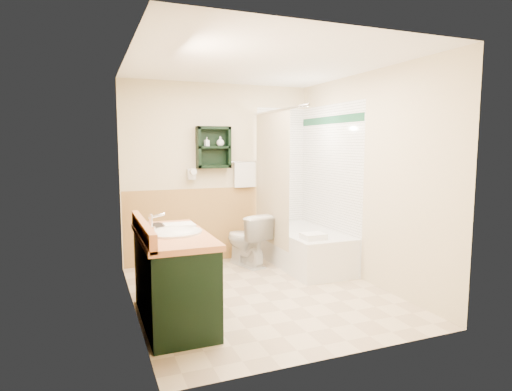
% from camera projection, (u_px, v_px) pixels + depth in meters
% --- Properties ---
extents(floor, '(3.00, 3.00, 0.00)m').
position_uv_depth(floor, '(261.00, 293.00, 4.58)').
color(floor, beige).
rests_on(floor, ground).
extents(back_wall, '(2.60, 0.04, 2.40)m').
position_uv_depth(back_wall, '(219.00, 173.00, 5.84)').
color(back_wall, '#F0E5BC').
rests_on(back_wall, ground).
extents(left_wall, '(0.04, 3.00, 2.40)m').
position_uv_depth(left_wall, '(129.00, 186.00, 3.96)').
color(left_wall, '#F0E5BC').
rests_on(left_wall, ground).
extents(right_wall, '(0.04, 3.00, 2.40)m').
position_uv_depth(right_wall, '(367.00, 178.00, 4.92)').
color(right_wall, '#F0E5BC').
rests_on(right_wall, ground).
extents(ceiling, '(2.60, 3.00, 0.04)m').
position_uv_depth(ceiling, '(261.00, 61.00, 4.30)').
color(ceiling, white).
rests_on(ceiling, back_wall).
extents(wainscot_left, '(2.98, 2.98, 1.00)m').
position_uv_depth(wainscot_left, '(135.00, 259.00, 4.05)').
color(wainscot_left, tan).
rests_on(wainscot_left, left_wall).
extents(wainscot_back, '(2.58, 2.58, 1.00)m').
position_uv_depth(wainscot_back, '(220.00, 224.00, 5.89)').
color(wainscot_back, tan).
rests_on(wainscot_back, back_wall).
extents(mirror_frame, '(1.30, 1.30, 1.00)m').
position_uv_depth(mirror_frame, '(141.00, 155.00, 3.43)').
color(mirror_frame, '#965731').
rests_on(mirror_frame, left_wall).
extents(mirror_glass, '(1.20, 1.20, 0.90)m').
position_uv_depth(mirror_glass, '(141.00, 155.00, 3.43)').
color(mirror_glass, white).
rests_on(mirror_glass, left_wall).
extents(tile_right, '(1.50, 1.50, 2.10)m').
position_uv_depth(tile_right, '(329.00, 186.00, 5.62)').
color(tile_right, white).
rests_on(tile_right, right_wall).
extents(tile_back, '(0.95, 0.95, 2.10)m').
position_uv_depth(tile_back, '(287.00, 182.00, 6.19)').
color(tile_back, white).
rests_on(tile_back, back_wall).
extents(tile_accent, '(1.50, 1.50, 0.10)m').
position_uv_depth(tile_accent, '(330.00, 120.00, 5.52)').
color(tile_accent, '#14472C').
rests_on(tile_accent, right_wall).
extents(wall_shelf, '(0.45, 0.15, 0.55)m').
position_uv_depth(wall_shelf, '(214.00, 147.00, 5.66)').
color(wall_shelf, black).
rests_on(wall_shelf, back_wall).
extents(hair_dryer, '(0.10, 0.24, 0.18)m').
position_uv_depth(hair_dryer, '(191.00, 174.00, 5.61)').
color(hair_dryer, silver).
rests_on(hair_dryer, back_wall).
extents(towel_bar, '(0.40, 0.06, 0.40)m').
position_uv_depth(towel_bar, '(244.00, 162.00, 5.89)').
color(towel_bar, white).
rests_on(towel_bar, back_wall).
extents(curtain_rod, '(0.03, 1.60, 0.03)m').
position_uv_depth(curtain_rod, '(278.00, 111.00, 5.23)').
color(curtain_rod, silver).
rests_on(curtain_rod, back_wall).
extents(shower_curtain, '(1.05, 1.05, 1.70)m').
position_uv_depth(shower_curtain, '(272.00, 179.00, 5.49)').
color(shower_curtain, '#C1B792').
rests_on(shower_curtain, curtain_rod).
extents(vanity, '(0.59, 1.27, 0.81)m').
position_uv_depth(vanity, '(174.00, 277.00, 3.83)').
color(vanity, black).
rests_on(vanity, ground).
extents(bathtub, '(0.71, 1.50, 0.47)m').
position_uv_depth(bathtub, '(303.00, 248.00, 5.61)').
color(bathtub, white).
rests_on(bathtub, ground).
extents(toilet, '(0.56, 0.78, 0.68)m').
position_uv_depth(toilet, '(246.00, 240.00, 5.61)').
color(toilet, white).
rests_on(toilet, ground).
extents(counter_towel, '(0.28, 0.22, 0.04)m').
position_uv_depth(counter_towel, '(179.00, 226.00, 4.00)').
color(counter_towel, white).
rests_on(counter_towel, vanity).
extents(vanity_book, '(0.17, 0.10, 0.24)m').
position_uv_depth(vanity_book, '(149.00, 216.00, 3.95)').
color(vanity_book, black).
rests_on(vanity_book, vanity).
extents(tub_towel, '(0.27, 0.22, 0.07)m').
position_uv_depth(tub_towel, '(313.00, 236.00, 5.05)').
color(tub_towel, white).
rests_on(tub_towel, bathtub).
extents(soap_bottle_a, '(0.09, 0.13, 0.05)m').
position_uv_depth(soap_bottle_a, '(207.00, 144.00, 5.62)').
color(soap_bottle_a, white).
rests_on(soap_bottle_a, wall_shelf).
extents(soap_bottle_b, '(0.14, 0.16, 0.10)m').
position_uv_depth(soap_bottle_b, '(220.00, 142.00, 5.68)').
color(soap_bottle_b, white).
rests_on(soap_bottle_b, wall_shelf).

